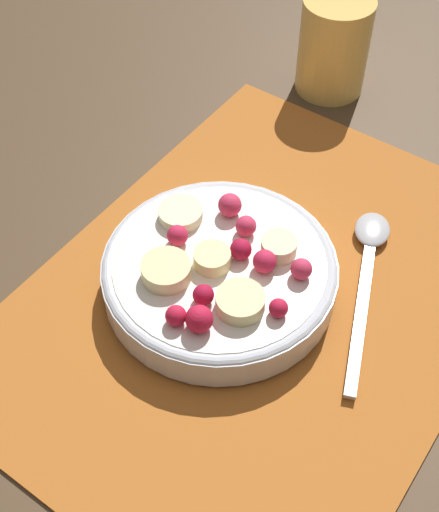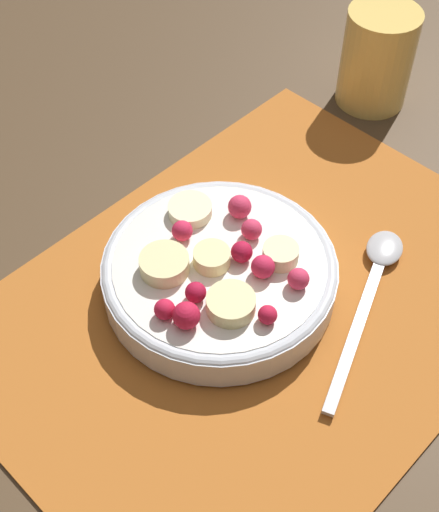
{
  "view_description": "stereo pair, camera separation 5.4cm",
  "coord_description": "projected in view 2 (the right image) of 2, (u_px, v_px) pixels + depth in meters",
  "views": [
    {
      "loc": [
        -0.3,
        -0.17,
        0.45
      ],
      "look_at": [
        -0.01,
        0.03,
        0.04
      ],
      "focal_mm": 50.0,
      "sensor_mm": 36.0,
      "label": 1
    },
    {
      "loc": [
        -0.26,
        -0.21,
        0.45
      ],
      "look_at": [
        -0.01,
        0.03,
        0.04
      ],
      "focal_mm": 50.0,
      "sensor_mm": 36.0,
      "label": 2
    }
  ],
  "objects": [
    {
      "name": "ground_plane",
      "position": [
        260.0,
        303.0,
        0.56
      ],
      "size": [
        3.0,
        3.0,
        0.0
      ],
      "primitive_type": "plane",
      "color": "#4C3823"
    },
    {
      "name": "placemat",
      "position": [
        260.0,
        300.0,
        0.56
      ],
      "size": [
        0.44,
        0.33,
        0.01
      ],
      "color": "#B26023",
      "rests_on": "ground_plane"
    },
    {
      "name": "drinking_glass",
      "position": [
        377.0,
        58.0,
        0.69
      ],
      "size": [
        0.07,
        0.07,
        0.1
      ],
      "color": "#F4CC66",
      "rests_on": "ground_plane"
    },
    {
      "name": "spoon",
      "position": [
        375.0,
        277.0,
        0.57
      ],
      "size": [
        0.18,
        0.09,
        0.01
      ],
      "rotation": [
        0.0,
        0.0,
        6.67
      ],
      "color": "#B2B2B7",
      "rests_on": "placemat"
    },
    {
      "name": "fruit_bowl",
      "position": [
        219.0,
        271.0,
        0.55
      ],
      "size": [
        0.18,
        0.18,
        0.05
      ],
      "color": "silver",
      "rests_on": "placemat"
    }
  ]
}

